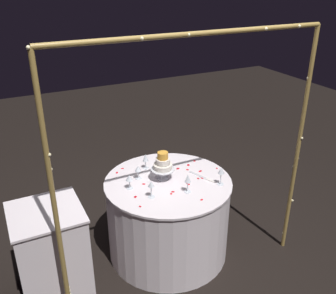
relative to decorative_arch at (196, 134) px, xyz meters
name	(u,v)px	position (x,y,z in m)	size (l,w,h in m)	color
ground_plane	(168,250)	(0.00, -0.46, -1.43)	(12.00, 12.00, 0.00)	black
decorative_arch	(196,134)	(0.00, 0.00, 0.00)	(2.20, 0.06, 2.17)	olive
main_table	(168,217)	(0.00, -0.46, -1.03)	(1.17, 1.17, 0.79)	white
side_table	(51,252)	(1.10, -0.44, -1.02)	(0.57, 0.57, 0.81)	white
tiered_cake	(163,164)	(0.02, -0.52, -0.49)	(0.22, 0.22, 0.27)	silver
wine_glass_0	(145,158)	(0.08, -0.78, -0.53)	(0.06, 0.06, 0.15)	silver
wine_glass_1	(129,179)	(0.36, -0.50, -0.54)	(0.06, 0.06, 0.14)	silver
wine_glass_2	(188,179)	(-0.07, -0.22, -0.51)	(0.06, 0.06, 0.17)	silver
wine_glass_3	(221,172)	(-0.40, -0.20, -0.51)	(0.06, 0.06, 0.17)	silver
wine_glass_4	(138,169)	(0.22, -0.63, -0.54)	(0.06, 0.06, 0.13)	silver
wine_glass_5	(151,185)	(0.25, -0.29, -0.52)	(0.06, 0.06, 0.16)	silver
cake_knife	(203,177)	(-0.32, -0.37, -0.64)	(0.12, 0.29, 0.01)	silver
rose_petal_0	(202,200)	(-0.11, -0.06, -0.64)	(0.03, 0.02, 0.00)	red
rose_petal_1	(187,183)	(-0.14, -0.35, -0.64)	(0.03, 0.02, 0.00)	red
rose_petal_2	(140,206)	(0.39, -0.20, -0.64)	(0.03, 0.02, 0.00)	red
rose_petal_3	(188,165)	(-0.32, -0.65, -0.64)	(0.04, 0.03, 0.00)	red
rose_petal_4	(202,178)	(-0.31, -0.37, -0.64)	(0.04, 0.03, 0.00)	red
rose_petal_5	(187,170)	(-0.27, -0.57, -0.64)	(0.03, 0.02, 0.00)	red
rose_petal_6	(168,160)	(-0.19, -0.83, -0.64)	(0.03, 0.02, 0.00)	red
rose_petal_7	(217,168)	(-0.53, -0.47, -0.64)	(0.02, 0.02, 0.00)	red
rose_petal_8	(173,192)	(0.04, -0.28, -0.64)	(0.03, 0.02, 0.00)	red
rose_petal_9	(160,169)	(-0.03, -0.70, -0.64)	(0.03, 0.02, 0.00)	red
rose_petal_10	(122,168)	(0.29, -0.87, -0.64)	(0.03, 0.02, 0.00)	red
rose_petal_11	(189,184)	(-0.14, -0.32, -0.64)	(0.03, 0.02, 0.00)	red
rose_petal_12	(144,184)	(0.22, -0.51, -0.64)	(0.03, 0.02, 0.00)	red
rose_petal_13	(171,194)	(0.07, -0.25, -0.64)	(0.03, 0.02, 0.00)	red
rose_petal_14	(200,171)	(-0.36, -0.49, -0.64)	(0.04, 0.03, 0.00)	red
rose_petal_15	(178,169)	(-0.19, -0.63, -0.64)	(0.04, 0.03, 0.00)	red
rose_petal_16	(135,197)	(0.37, -0.35, -0.64)	(0.03, 0.02, 0.00)	red
rose_petal_17	(117,173)	(0.36, -0.82, -0.64)	(0.03, 0.02, 0.00)	red
rose_petal_18	(194,161)	(-0.42, -0.70, -0.64)	(0.03, 0.02, 0.00)	red
rose_petal_19	(198,178)	(-0.27, -0.38, -0.64)	(0.03, 0.02, 0.00)	red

